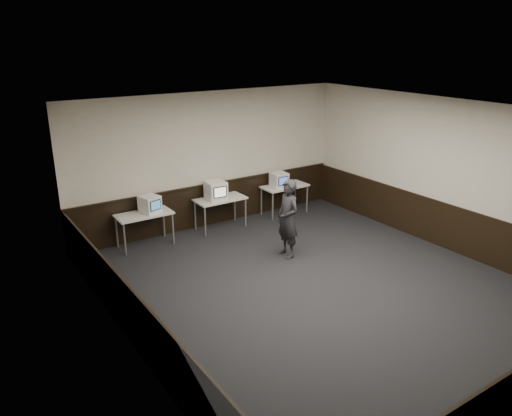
{
  "coord_description": "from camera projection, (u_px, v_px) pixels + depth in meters",
  "views": [
    {
      "loc": [
        -5.5,
        -6.17,
        4.42
      ],
      "look_at": [
        -0.32,
        1.6,
        1.15
      ],
      "focal_mm": 35.0,
      "sensor_mm": 36.0,
      "label": 1
    }
  ],
  "objects": [
    {
      "name": "desk_center",
      "position": [
        220.0,
        201.0,
        11.79
      ],
      "size": [
        1.2,
        0.6,
        0.75
      ],
      "color": "silver",
      "rests_on": "ground"
    },
    {
      "name": "wainscot_rail",
      "position": [
        212.0,
        184.0,
        11.96
      ],
      "size": [
        6.98,
        0.06,
        0.04
      ],
      "primitive_type": "cube",
      "color": "black",
      "rests_on": "wainscot_back"
    },
    {
      "name": "emac_center",
      "position": [
        216.0,
        190.0,
        11.61
      ],
      "size": [
        0.47,
        0.5,
        0.44
      ],
      "rotation": [
        0.0,
        0.0,
        -0.07
      ],
      "color": "white",
      "rests_on": "desk_center"
    },
    {
      "name": "person",
      "position": [
        288.0,
        219.0,
        10.24
      ],
      "size": [
        0.42,
        0.62,
        1.65
      ],
      "primitive_type": "imported",
      "rotation": [
        0.0,
        0.0,
        -1.61
      ],
      "color": "black",
      "rests_on": "ground"
    },
    {
      "name": "wainscot_back",
      "position": [
        213.0,
        204.0,
        12.14
      ],
      "size": [
        6.98,
        0.04,
        1.0
      ],
      "primitive_type": "cube",
      "color": "black",
      "rests_on": "back_wall"
    },
    {
      "name": "desk_right",
      "position": [
        285.0,
        188.0,
        12.78
      ],
      "size": [
        1.2,
        0.6,
        0.75
      ],
      "color": "silver",
      "rests_on": "ground"
    },
    {
      "name": "wainscot_right",
      "position": [
        442.0,
        224.0,
        10.84
      ],
      "size": [
        0.04,
        7.98,
        1.0
      ],
      "primitive_type": "cube",
      "color": "black",
      "rests_on": "right_wall"
    },
    {
      "name": "floor",
      "position": [
        318.0,
        288.0,
        9.18
      ],
      "size": [
        8.0,
        8.0,
        0.0
      ],
      "primitive_type": "plane",
      "color": "black",
      "rests_on": "ground"
    },
    {
      "name": "ceiling",
      "position": [
        327.0,
        113.0,
        8.13
      ],
      "size": [
        8.0,
        8.0,
        0.0
      ],
      "primitive_type": "plane",
      "rotation": [
        3.14,
        0.0,
        0.0
      ],
      "color": "white",
      "rests_on": "back_wall"
    },
    {
      "name": "wainscot_left",
      "position": [
        135.0,
        321.0,
        7.2
      ],
      "size": [
        0.04,
        7.98,
        1.0
      ],
      "primitive_type": "cube",
      "color": "black",
      "rests_on": "left_wall"
    },
    {
      "name": "emac_left",
      "position": [
        150.0,
        204.0,
        10.78
      ],
      "size": [
        0.47,
        0.48,
        0.37
      ],
      "rotation": [
        0.0,
        0.0,
        0.27
      ],
      "color": "white",
      "rests_on": "desk_left"
    },
    {
      "name": "right_wall",
      "position": [
        449.0,
        176.0,
        10.49
      ],
      "size": [
        0.0,
        8.0,
        8.0
      ],
      "primitive_type": "plane",
      "rotation": [
        1.57,
        0.0,
        -1.57
      ],
      "color": "beige",
      "rests_on": "ground"
    },
    {
      "name": "back_wall",
      "position": [
        211.0,
        160.0,
        11.8
      ],
      "size": [
        7.0,
        0.0,
        7.0
      ],
      "primitive_type": "plane",
      "rotation": [
        1.57,
        0.0,
        0.0
      ],
      "color": "beige",
      "rests_on": "ground"
    },
    {
      "name": "left_wall",
      "position": [
        128.0,
        252.0,
        6.82
      ],
      "size": [
        0.0,
        8.0,
        8.0
      ],
      "primitive_type": "plane",
      "rotation": [
        1.57,
        0.0,
        1.57
      ],
      "color": "beige",
      "rests_on": "ground"
    },
    {
      "name": "emac_right",
      "position": [
        279.0,
        180.0,
        12.56
      ],
      "size": [
        0.41,
        0.43,
        0.38
      ],
      "rotation": [
        0.0,
        0.0,
        -0.08
      ],
      "color": "white",
      "rests_on": "desk_right"
    },
    {
      "name": "desk_left",
      "position": [
        144.0,
        217.0,
        10.79
      ],
      "size": [
        1.2,
        0.6,
        0.75
      ],
      "color": "silver",
      "rests_on": "ground"
    }
  ]
}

